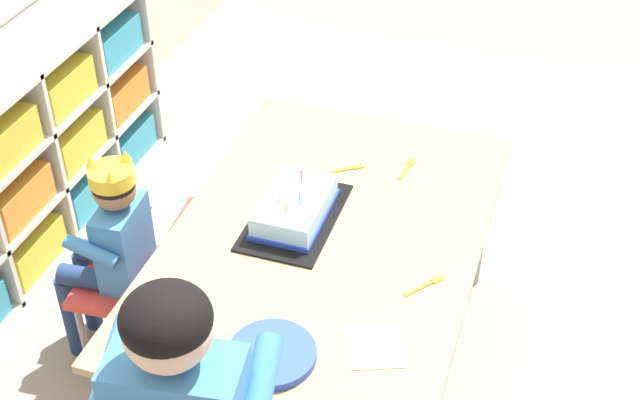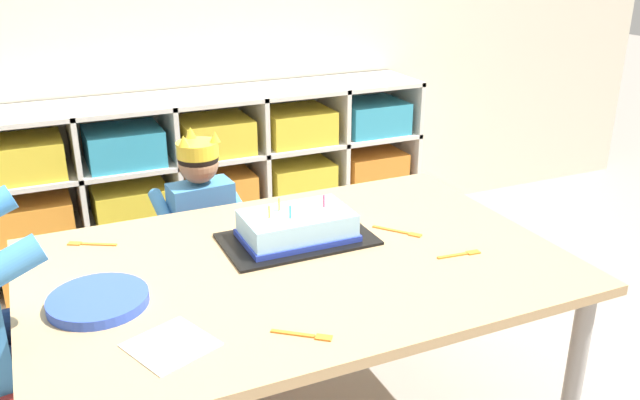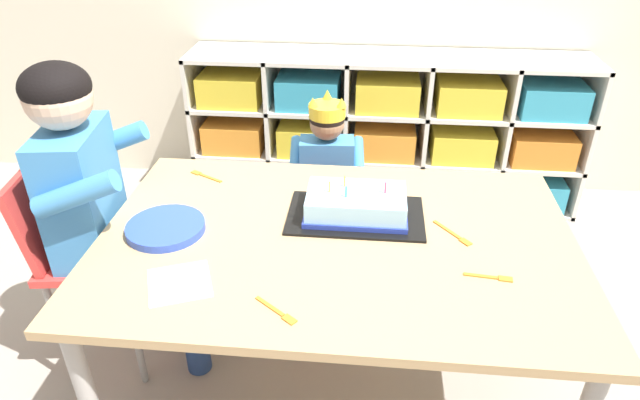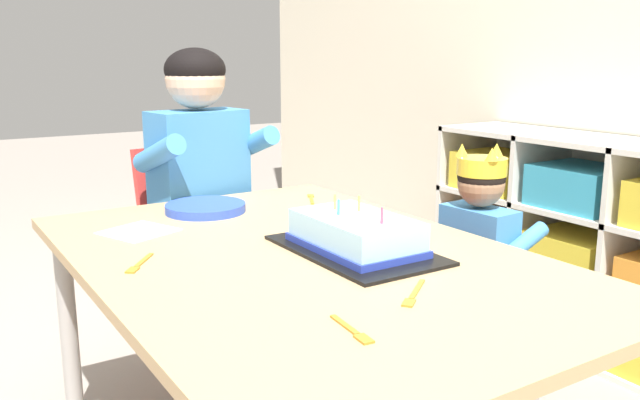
# 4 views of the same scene
# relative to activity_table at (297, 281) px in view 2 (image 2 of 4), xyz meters

# --- Properties ---
(storage_cubby_shelf) EXTENTS (1.95, 0.34, 0.77)m
(storage_cubby_shelf) POSITION_rel_activity_table_xyz_m (0.16, 1.33, -0.20)
(storage_cubby_shelf) COLOR silver
(storage_cubby_shelf) RESTS_ON ground
(activity_table) EXTENTS (1.36, 0.90, 0.62)m
(activity_table) POSITION_rel_activity_table_xyz_m (0.00, 0.00, 0.00)
(activity_table) COLOR tan
(activity_table) RESTS_ON ground
(classroom_chair_blue) EXTENTS (0.36, 0.38, 0.59)m
(classroom_chair_blue) POSITION_rel_activity_table_xyz_m (-0.08, 0.58, -0.21)
(classroom_chair_blue) COLOR red
(classroom_chair_blue) RESTS_ON ground
(child_with_crown) EXTENTS (0.31, 0.31, 0.81)m
(child_with_crown) POSITION_rel_activity_table_xyz_m (-0.09, 0.69, -0.06)
(child_with_crown) COLOR #3D7FBC
(child_with_crown) RESTS_ON ground
(birthday_cake_on_tray) EXTENTS (0.41, 0.25, 0.12)m
(birthday_cake_on_tray) POSITION_rel_activity_table_xyz_m (0.05, 0.12, 0.09)
(birthday_cake_on_tray) COLOR black
(birthday_cake_on_tray) RESTS_ON activity_table
(paper_plate_stack) EXTENTS (0.23, 0.23, 0.02)m
(paper_plate_stack) POSITION_rel_activity_table_xyz_m (-0.49, -0.02, 0.07)
(paper_plate_stack) COLOR blue
(paper_plate_stack) RESTS_ON activity_table
(paper_napkin_square) EXTENTS (0.20, 0.20, 0.00)m
(paper_napkin_square) POSITION_rel_activity_table_xyz_m (-0.38, -0.25, 0.06)
(paper_napkin_square) COLOR white
(paper_napkin_square) RESTS_ON activity_table
(fork_by_napkin) EXTENTS (0.12, 0.03, 0.00)m
(fork_by_napkin) POSITION_rel_activity_table_xyz_m (0.41, -0.15, 0.06)
(fork_by_napkin) COLOR orange
(fork_by_napkin) RESTS_ON activity_table
(fork_near_child_seat) EXTENTS (0.13, 0.08, 0.00)m
(fork_near_child_seat) POSITION_rel_activity_table_xyz_m (-0.48, 0.32, 0.06)
(fork_near_child_seat) COLOR orange
(fork_near_child_seat) RESTS_ON activity_table
(fork_at_table_front_edge) EXTENTS (0.10, 0.12, 0.00)m
(fork_at_table_front_edge) POSITION_rel_activity_table_xyz_m (0.34, 0.04, 0.06)
(fork_at_table_front_edge) COLOR orange
(fork_at_table_front_edge) RESTS_ON activity_table
(fork_beside_plate_stack) EXTENTS (0.11, 0.09, 0.00)m
(fork_beside_plate_stack) POSITION_rel_activity_table_xyz_m (-0.12, -0.33, 0.06)
(fork_beside_plate_stack) COLOR orange
(fork_beside_plate_stack) RESTS_ON activity_table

